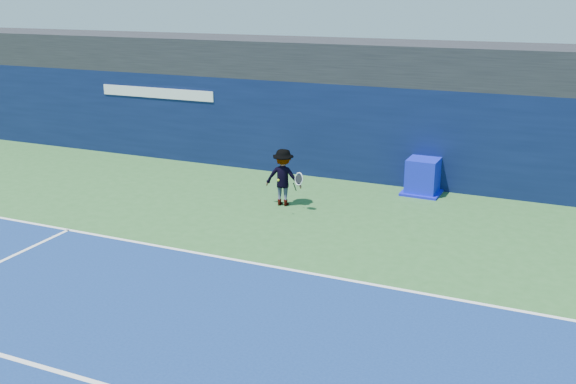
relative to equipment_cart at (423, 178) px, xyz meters
name	(u,v)px	position (x,y,z in m)	size (l,w,h in m)	color
ground	(171,324)	(-2.46, -9.59, -0.48)	(80.00, 80.00, 0.00)	#2E602B
baseline	(247,262)	(-2.46, -6.59, -0.47)	(24.00, 0.10, 0.01)	white
service_line	(98,383)	(-2.46, -11.59, -0.47)	(24.00, 0.10, 0.01)	white
stadium_band	(365,60)	(-2.46, 1.91, 3.12)	(36.00, 3.00, 1.20)	black
back_wall_assembly	(353,131)	(-2.47, 0.91, 1.02)	(36.00, 1.03, 3.00)	#091336
equipment_cart	(423,178)	(0.00, 0.00, 0.00)	(1.14, 1.14, 1.05)	#0D16BE
tennis_player	(283,177)	(-3.33, -2.60, 0.32)	(1.28, 0.74, 1.60)	silver
tennis_ball	(278,180)	(-3.07, -3.54, 0.52)	(0.06, 0.06, 0.06)	#BBCF17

